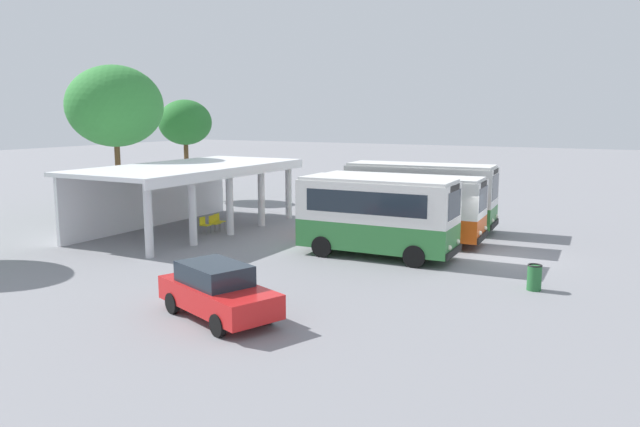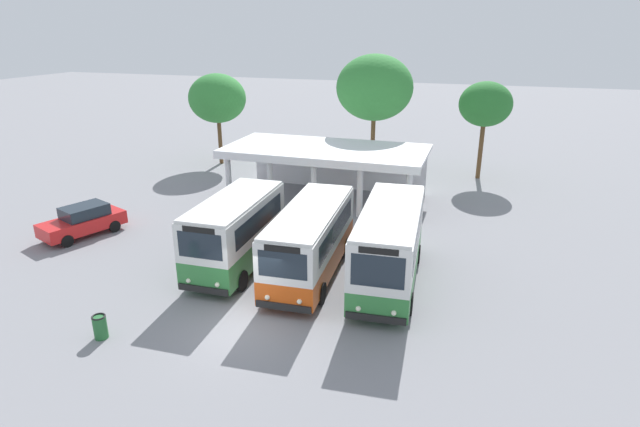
% 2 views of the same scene
% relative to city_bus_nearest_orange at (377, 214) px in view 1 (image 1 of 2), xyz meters
% --- Properties ---
extents(ground_plane, '(180.00, 180.00, 0.00)m').
position_rel_city_bus_nearest_orange_xyz_m(ground_plane, '(2.44, -4.57, -1.84)').
color(ground_plane, gray).
extents(city_bus_nearest_orange, '(2.60, 6.69, 3.34)m').
position_rel_city_bus_nearest_orange_xyz_m(city_bus_nearest_orange, '(0.00, 0.00, 0.00)').
color(city_bus_nearest_orange, black).
rests_on(city_bus_nearest_orange, ground).
extents(city_bus_second_in_row, '(2.77, 7.93, 3.13)m').
position_rel_city_bus_nearest_orange_xyz_m(city_bus_second_in_row, '(3.46, 0.33, -0.10)').
color(city_bus_second_in_row, black).
rests_on(city_bus_second_in_row, ground).
extents(city_bus_middle_cream, '(2.88, 7.85, 3.42)m').
position_rel_city_bus_nearest_orange_xyz_m(city_bus_middle_cream, '(6.93, 0.54, 0.04)').
color(city_bus_middle_cream, black).
rests_on(city_bus_middle_cream, ground).
extents(parked_car_flank, '(3.15, 4.55, 1.62)m').
position_rel_city_bus_nearest_orange_xyz_m(parked_car_flank, '(-9.54, 1.01, -1.02)').
color(parked_car_flank, black).
rests_on(parked_car_flank, ground).
extents(terminal_canopy, '(12.56, 6.02, 3.40)m').
position_rel_city_bus_nearest_orange_xyz_m(terminal_canopy, '(0.94, 11.36, 0.80)').
color(terminal_canopy, silver).
rests_on(terminal_canopy, ground).
extents(waiting_chair_end_by_column, '(0.45, 0.45, 0.86)m').
position_rel_city_bus_nearest_orange_xyz_m(waiting_chair_end_by_column, '(0.48, 9.59, -1.32)').
color(waiting_chair_end_by_column, slate).
rests_on(waiting_chair_end_by_column, ground).
extents(waiting_chair_second_from_end, '(0.45, 0.45, 0.86)m').
position_rel_city_bus_nearest_orange_xyz_m(waiting_chair_second_from_end, '(1.06, 9.47, -1.32)').
color(waiting_chair_second_from_end, slate).
rests_on(waiting_chair_second_from_end, ground).
extents(waiting_chair_middle_seat, '(0.45, 0.45, 0.86)m').
position_rel_city_bus_nearest_orange_xyz_m(waiting_chair_middle_seat, '(1.65, 9.61, -1.32)').
color(waiting_chair_middle_seat, slate).
rests_on(waiting_chair_middle_seat, ground).
extents(roadside_tree_behind_canopy, '(5.48, 5.48, 8.74)m').
position_rel_city_bus_nearest_orange_xyz_m(roadside_tree_behind_canopy, '(2.49, 17.48, 4.55)').
color(roadside_tree_behind_canopy, brown).
rests_on(roadside_tree_behind_canopy, ground).
extents(roadside_tree_east_of_canopy, '(3.68, 3.68, 6.95)m').
position_rel_city_bus_nearest_orange_xyz_m(roadside_tree_east_of_canopy, '(10.16, 18.89, 3.51)').
color(roadside_tree_east_of_canopy, brown).
rests_on(roadside_tree_east_of_canopy, ground).
extents(litter_bin_apron, '(0.49, 0.49, 0.90)m').
position_rel_city_bus_nearest_orange_xyz_m(litter_bin_apron, '(-2.07, -6.72, -1.39)').
color(litter_bin_apron, '#266633').
rests_on(litter_bin_apron, ground).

